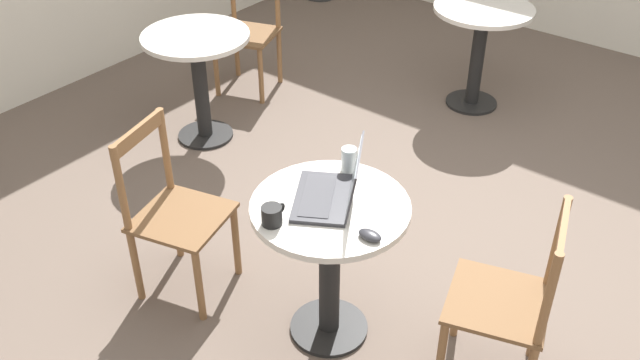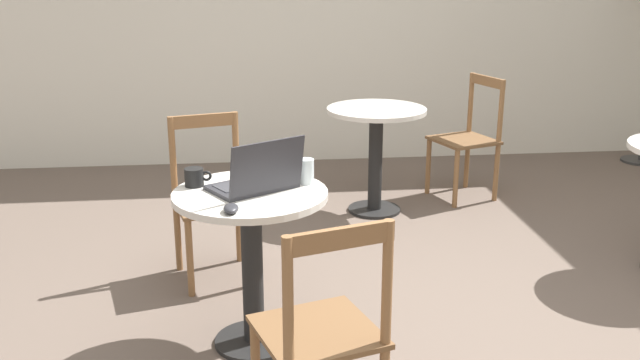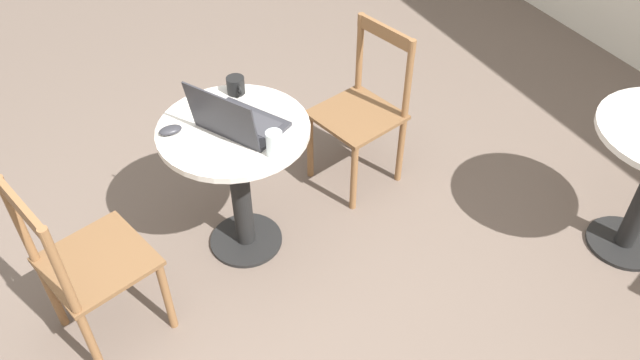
% 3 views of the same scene
% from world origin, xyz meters
% --- Properties ---
extents(ground_plane, '(16.00, 16.00, 0.00)m').
position_xyz_m(ground_plane, '(0.00, 0.00, 0.00)').
color(ground_plane, '#66564C').
extents(wall_back, '(9.40, 0.06, 2.70)m').
position_xyz_m(wall_back, '(0.00, 3.23, 1.35)').
color(wall_back, silver).
rests_on(wall_back, ground_plane).
extents(cafe_table_near, '(0.67, 0.67, 0.73)m').
position_xyz_m(cafe_table_near, '(-0.73, 0.12, 0.54)').
color(cafe_table_near, black).
rests_on(cafe_table_near, ground_plane).
extents(cafe_table_far, '(0.67, 0.67, 0.73)m').
position_xyz_m(cafe_table_far, '(0.15, 1.83, 0.54)').
color(cafe_table_far, black).
rests_on(cafe_table_far, ground_plane).
extents(chair_near_front, '(0.50, 0.50, 0.89)m').
position_xyz_m(chair_near_front, '(-0.50, -0.62, 0.44)').
color(chair_near_front, brown).
rests_on(chair_near_front, ground_plane).
extents(chair_near_back, '(0.49, 0.49, 0.89)m').
position_xyz_m(chair_near_back, '(-0.93, 0.90, 0.44)').
color(chair_near_back, brown).
rests_on(chair_near_back, ground_plane).
extents(chair_far_right, '(0.51, 0.51, 0.89)m').
position_xyz_m(chair_far_right, '(0.88, 2.08, 0.44)').
color(chair_far_right, brown).
rests_on(chair_far_right, ground_plane).
extents(laptop, '(0.44, 0.41, 0.24)m').
position_xyz_m(laptop, '(-0.70, 0.13, 0.78)').
color(laptop, '#2D2D33').
rests_on(laptop, cafe_table_near).
extents(mouse, '(0.06, 0.10, 0.03)m').
position_xyz_m(mouse, '(-0.80, -0.13, 0.75)').
color(mouse, '#2D2D33').
rests_on(mouse, cafe_table_near).
extents(mug, '(0.12, 0.08, 0.08)m').
position_xyz_m(mug, '(-0.97, 0.23, 0.77)').
color(mug, black).
rests_on(mug, cafe_table_near).
extents(drinking_glass, '(0.07, 0.07, 0.11)m').
position_xyz_m(drinking_glass, '(-0.47, 0.21, 0.79)').
color(drinking_glass, silver).
rests_on(drinking_glass, cafe_table_near).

